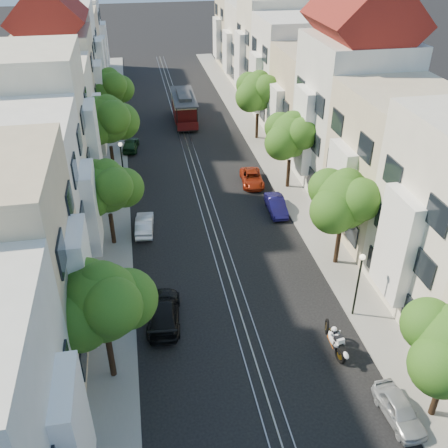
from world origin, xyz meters
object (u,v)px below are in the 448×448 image
parked_car_e_near (399,410)px  parked_car_e_mid (276,205)px  tree_e_c (292,136)px  tree_w_b (108,188)px  tree_w_a (103,304)px  cable_car (184,106)px  parked_car_w_near (164,312)px  tree_e_d (259,92)px  sportbike_rider (335,340)px  parked_car_e_far (252,178)px  tree_w_d (110,88)px  lamp_west (122,159)px  parked_car_w_far (131,144)px  lamp_east (359,276)px  parked_car_w_mid (144,224)px  tree_e_b (345,201)px  tree_w_c (108,121)px

parked_car_e_near → parked_car_e_mid: bearing=87.9°
tree_e_c → tree_w_b: size_ratio=1.04×
tree_w_a → cable_car: (7.64, 35.36, -2.98)m
parked_car_e_mid → parked_car_w_near: parked_car_w_near is taller
tree_e_c → tree_e_d: size_ratio=0.95×
sportbike_rider → parked_car_e_far: sportbike_rider is taller
tree_e_c → tree_w_a: size_ratio=0.98×
tree_w_d → parked_car_w_near: 30.82m
lamp_west → parked_car_e_near: lamp_west is taller
lamp_west → parked_car_w_far: bearing=85.3°
tree_e_d → parked_car_w_near: 28.31m
lamp_east → cable_car: 33.85m
lamp_east → parked_car_w_mid: 16.13m
tree_w_a → parked_car_w_mid: 14.11m
parked_car_w_mid → lamp_west: bearing=-74.2°
tree_e_b → lamp_east: bearing=-100.9°
tree_w_c → parked_car_e_far: bearing=-18.1°
tree_e_d → parked_car_e_mid: 15.52m
parked_car_e_near → tree_w_b: bearing=123.7°
tree_w_a → lamp_west: (0.84, 20.02, -1.89)m
tree_w_c → parked_car_e_mid: (12.29, -8.76, -4.49)m
tree_e_c → tree_w_c: 15.25m
parked_car_e_near → tree_w_c: bearing=111.2°
tree_e_c → tree_w_d: 21.53m
tree_w_c → lamp_west: bearing=-74.2°
parked_car_w_mid → parked_car_w_far: 15.17m
tree_w_c → cable_car: bearing=58.3°
lamp_east → parked_car_w_far: 29.08m
parked_car_e_mid → parked_car_w_far: size_ratio=1.01×
tree_e_b → parked_car_w_mid: size_ratio=1.92×
parked_car_e_far → parked_car_w_near: parked_car_w_near is taller
parked_car_e_near → parked_car_e_far: 24.11m
tree_w_c → parked_car_w_mid: (2.14, -9.69, -4.50)m
tree_w_b → parked_car_w_near: tree_w_b is taller
tree_e_b → parked_car_e_near: bearing=-98.0°
parked_car_e_near → parked_car_w_mid: bearing=116.8°
cable_car → parked_car_e_far: cable_car is taller
tree_e_c → cable_car: 18.84m
tree_e_c → parked_car_w_far: 17.06m
tree_w_c → parked_car_w_far: bearing=74.3°
cable_car → parked_car_w_near: (-4.90, -31.80, -1.10)m
tree_e_d → lamp_east: tree_e_d is taller
tree_w_d → lamp_east: tree_w_d is taller
parked_car_e_far → parked_car_w_near: bearing=-114.0°
tree_e_d → tree_w_c: tree_w_c is taller
tree_e_c → cable_car: bearing=111.3°
tree_w_b → parked_car_w_far: size_ratio=1.80×
tree_e_d → parked_car_e_near: tree_e_d is taller
tree_e_b → parked_car_e_mid: size_ratio=1.90×
tree_w_a → tree_w_b: size_ratio=1.07×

